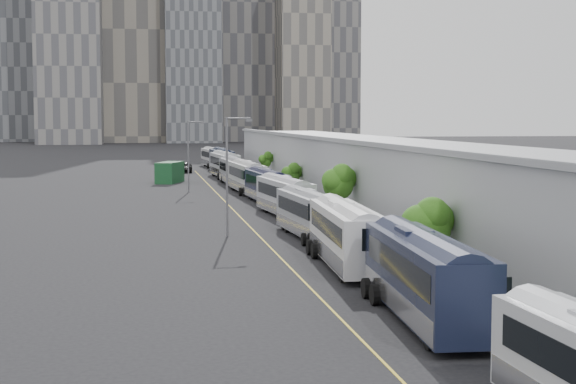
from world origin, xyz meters
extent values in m
cube|color=gray|center=(9.00, 55.00, 0.06)|extent=(10.00, 170.00, 0.12)
cube|color=gold|center=(-1.50, 55.00, 0.01)|extent=(0.12, 160.00, 0.02)
cube|color=gray|center=(13.00, 55.00, 3.40)|extent=(12.00, 160.00, 6.80)
cube|color=gray|center=(13.00, 55.00, 5.85)|extent=(12.45, 160.40, 2.57)
cube|color=gray|center=(7.10, 55.00, 7.00)|extent=(0.30, 160.00, 0.40)
cube|color=slate|center=(-35.00, 300.00, 47.50)|extent=(22.00, 22.00, 95.00)
cube|color=slate|center=(8.00, 310.00, 40.00)|extent=(20.00, 20.00, 80.00)
cube|color=slate|center=(28.00, 330.00, 52.50)|extent=(24.00, 24.00, 105.00)
cube|color=gray|center=(48.00, 305.00, 35.00)|extent=(18.00, 18.00, 70.00)
cube|color=slate|center=(65.00, 340.00, 45.00)|extent=(22.00, 22.00, 90.00)
cube|color=#161B32|center=(2.10, 21.49, 2.00)|extent=(3.51, 13.62, 3.27)
cube|color=black|center=(2.10, 21.29, 2.58)|extent=(3.47, 12.01, 1.11)
cube|color=silver|center=(2.10, 21.49, 0.95)|extent=(3.53, 13.36, 1.05)
cube|color=#161B32|center=(2.10, 23.05, 3.79)|extent=(1.48, 2.36, 0.31)
cube|color=white|center=(1.90, 35.82, 1.96)|extent=(3.31, 13.38, 3.21)
cube|color=black|center=(1.90, 35.62, 2.54)|extent=(3.29, 11.79, 1.09)
cube|color=silver|center=(1.90, 35.82, 0.94)|extent=(3.34, 13.12, 1.03)
cube|color=white|center=(1.90, 37.35, 3.72)|extent=(1.44, 2.31, 0.31)
cube|color=gray|center=(2.15, 49.25, 1.79)|extent=(3.19, 12.25, 2.94)
cube|color=black|center=(2.15, 49.06, 2.32)|extent=(3.15, 10.80, 1.00)
cube|color=silver|center=(2.15, 49.25, 0.85)|extent=(3.21, 12.01, 0.94)
cube|color=gray|center=(2.15, 50.65, 3.40)|extent=(1.34, 2.12, 0.28)
cube|color=#B4B5BF|center=(2.63, 63.97, 1.83)|extent=(3.66, 12.56, 3.00)
cube|color=black|center=(2.63, 63.78, 2.37)|extent=(3.58, 11.08, 1.02)
cube|color=silver|center=(2.63, 63.97, 0.87)|extent=(3.68, 12.31, 0.96)
cube|color=#B4B5BF|center=(2.63, 65.40, 3.47)|extent=(1.43, 2.20, 0.29)
cube|color=black|center=(2.72, 76.83, 1.80)|extent=(3.26, 12.31, 2.95)
cube|color=black|center=(2.72, 76.64, 2.33)|extent=(3.22, 10.86, 1.00)
cube|color=silver|center=(2.72, 76.83, 0.86)|extent=(3.28, 12.07, 0.94)
cube|color=black|center=(2.72, 78.23, 3.42)|extent=(1.36, 2.14, 0.28)
cube|color=silver|center=(2.16, 89.99, 1.93)|extent=(3.24, 13.12, 3.15)
cube|color=black|center=(2.16, 89.79, 2.49)|extent=(3.22, 11.56, 1.07)
cube|color=silver|center=(2.16, 89.99, 0.92)|extent=(3.27, 12.86, 1.01)
cube|color=silver|center=(2.16, 91.50, 3.65)|extent=(1.41, 2.26, 0.30)
cube|color=gray|center=(1.94, 103.27, 1.86)|extent=(2.93, 12.66, 3.05)
cube|color=black|center=(1.94, 103.07, 2.41)|extent=(2.94, 11.15, 1.04)
cube|color=silver|center=(1.94, 103.27, 0.89)|extent=(2.96, 12.41, 0.98)
cube|color=gray|center=(1.94, 104.72, 3.53)|extent=(1.33, 2.17, 0.29)
cube|color=#AEB2B9|center=(1.97, 117.17, 1.98)|extent=(3.55, 13.55, 3.25)
cube|color=black|center=(1.97, 116.96, 2.57)|extent=(3.50, 11.95, 1.10)
cube|color=silver|center=(1.97, 117.17, 0.95)|extent=(3.57, 13.28, 1.04)
cube|color=#AEB2B9|center=(1.97, 118.72, 3.76)|extent=(1.49, 2.35, 0.31)
cube|color=#151D31|center=(2.78, 131.87, 1.99)|extent=(3.11, 13.54, 3.26)
cube|color=black|center=(2.78, 131.67, 2.58)|extent=(3.12, 11.93, 1.11)
cube|color=silver|center=(2.78, 131.87, 0.95)|extent=(3.14, 13.27, 1.04)
cube|color=#151D31|center=(2.78, 133.43, 3.78)|extent=(1.42, 2.32, 0.31)
cube|color=#BBBBBD|center=(2.46, 146.25, 1.82)|extent=(3.59, 12.47, 2.98)
cube|color=black|center=(2.46, 146.06, 2.36)|extent=(3.52, 11.01, 1.01)
cube|color=silver|center=(2.46, 146.25, 0.87)|extent=(3.61, 12.23, 0.95)
cube|color=#BBBBBD|center=(2.46, 147.67, 3.45)|extent=(1.42, 2.19, 0.28)
cylinder|color=black|center=(5.39, 31.34, 1.51)|extent=(0.18, 0.18, 3.03)
sphere|color=#205212|center=(5.39, 31.34, 3.20)|extent=(2.81, 2.81, 2.81)
cylinder|color=black|center=(5.54, 54.47, 1.93)|extent=(0.18, 0.18, 3.87)
sphere|color=#205212|center=(5.54, 54.47, 3.93)|extent=(2.52, 2.52, 2.52)
cylinder|color=black|center=(5.87, 79.50, 1.44)|extent=(0.18, 0.18, 2.87)
sphere|color=#205212|center=(5.87, 79.50, 2.91)|extent=(1.86, 1.86, 1.86)
cylinder|color=black|center=(6.05, 101.11, 1.73)|extent=(0.18, 0.18, 3.46)
sphere|color=#205212|center=(6.05, 101.11, 3.40)|extent=(1.51, 1.51, 1.51)
cylinder|color=#59595E|center=(-3.94, 50.57, 4.54)|extent=(0.18, 0.18, 9.08)
cylinder|color=#59595E|center=(-3.04, 50.57, 8.98)|extent=(1.80, 0.14, 0.14)
cube|color=#59595E|center=(-2.24, 50.57, 8.83)|extent=(0.50, 0.22, 0.18)
cylinder|color=#59595E|center=(-4.78, 91.33, 4.33)|extent=(0.18, 0.18, 8.65)
cylinder|color=#59595E|center=(-3.88, 91.33, 8.55)|extent=(1.80, 0.14, 0.14)
cube|color=#59595E|center=(-3.08, 91.33, 8.40)|extent=(0.50, 0.22, 0.18)
cube|color=#133E1F|center=(-6.55, 107.94, 1.45)|extent=(4.32, 6.80, 2.90)
imported|color=black|center=(-3.61, 130.78, 0.84)|extent=(3.17, 6.23, 1.68)
camera|label=1|loc=(-10.15, -15.71, 9.00)|focal=55.00mm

